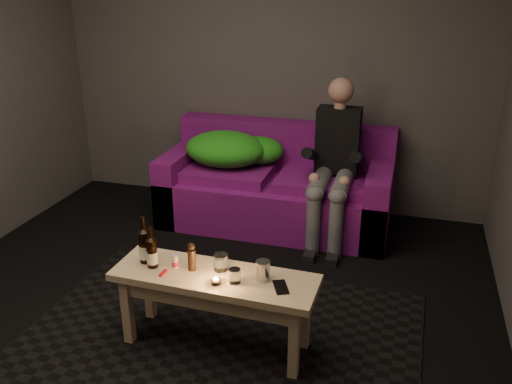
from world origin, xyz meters
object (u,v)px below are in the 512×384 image
at_px(person, 334,159).
at_px(steel_cup, 263,270).
at_px(sofa, 277,189).
at_px(beer_bottle_b, 152,252).
at_px(beer_bottle_a, 145,246).
at_px(coffee_table, 215,287).

xyz_separation_m(person, steel_cup, (-0.15, -1.65, -0.14)).
xyz_separation_m(sofa, beer_bottle_b, (-0.29, -1.86, 0.28)).
height_order(sofa, beer_bottle_a, sofa).
xyz_separation_m(sofa, coffee_table, (0.09, -1.85, 0.09)).
relative_size(coffee_table, beer_bottle_a, 4.11).
relative_size(beer_bottle_a, steel_cup, 2.60).
bearing_deg(sofa, person, -17.31).
bearing_deg(person, beer_bottle_b, -115.60).
relative_size(person, beer_bottle_b, 5.12).
xyz_separation_m(beer_bottle_b, steel_cup, (0.66, 0.05, -0.04)).
xyz_separation_m(person, beer_bottle_b, (-0.81, -1.70, -0.10)).
height_order(beer_bottle_b, steel_cup, beer_bottle_b).
distance_m(coffee_table, beer_bottle_b, 0.42).
distance_m(sofa, steel_cup, 1.87).
bearing_deg(person, beer_bottle_a, -117.95).
relative_size(person, coffee_table, 1.10).
height_order(person, beer_bottle_b, person).
height_order(coffee_table, steel_cup, steel_cup).
height_order(person, coffee_table, person).
bearing_deg(coffee_table, beer_bottle_a, 176.70).
distance_m(person, beer_bottle_a, 1.88).
height_order(sofa, beer_bottle_b, sofa).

